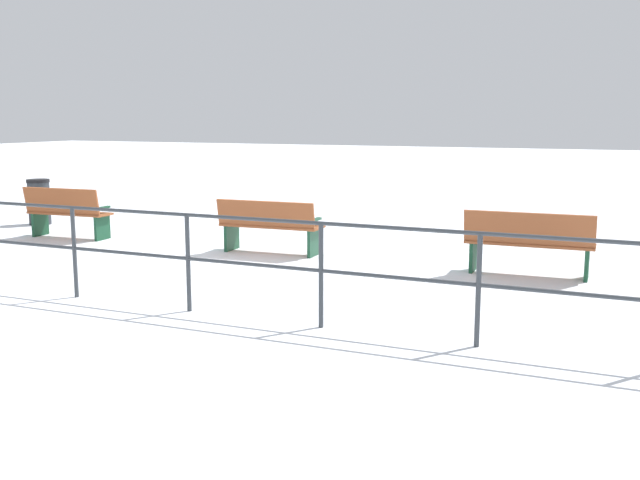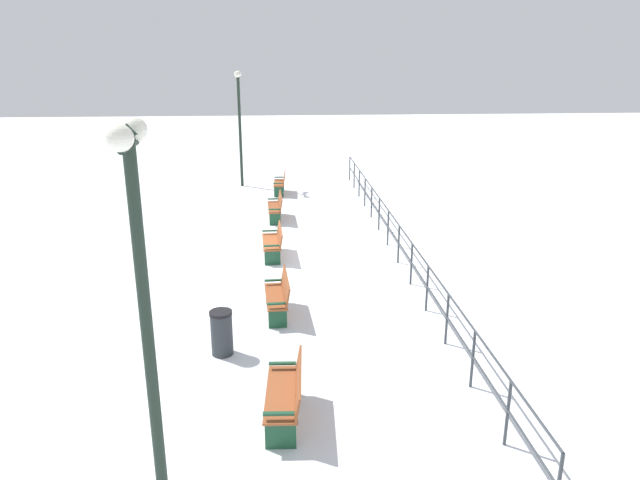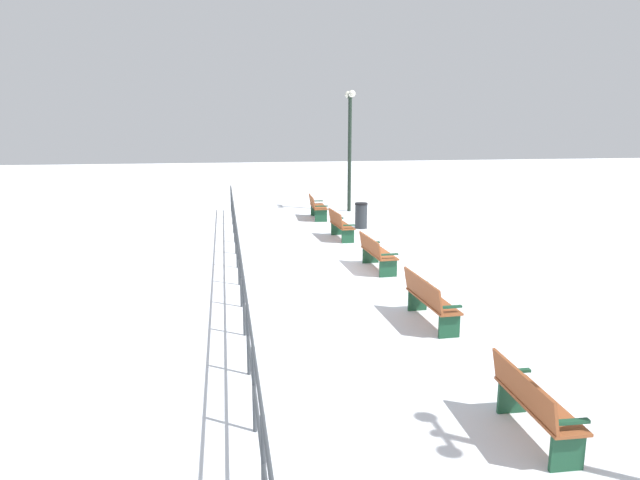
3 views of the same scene
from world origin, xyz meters
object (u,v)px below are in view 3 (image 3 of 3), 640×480
at_px(bench_third, 376,252).
at_px(trash_bin, 361,215).
at_px(bench_fourth, 340,224).
at_px(lamppost_middle, 350,133).
at_px(bench_second, 429,299).
at_px(bench_fifth, 317,207).
at_px(bench_nearest, 533,403).

height_order(bench_third, trash_bin, trash_bin).
distance_m(bench_fourth, lamppost_middle, 6.44).
relative_size(bench_second, lamppost_middle, 0.35).
xyz_separation_m(bench_second, trash_bin, (1.07, 9.60, -0.02)).
relative_size(bench_fourth, bench_fifth, 0.94).
xyz_separation_m(lamppost_middle, trash_bin, (-0.43, -3.90, -2.76)).
bearing_deg(bench_fifth, trash_bin, -58.73).
xyz_separation_m(bench_fourth, lamppost_middle, (1.54, 5.62, 2.74)).
relative_size(lamppost_middle, trash_bin, 5.47).
distance_m(bench_third, lamppost_middle, 10.05).
bearing_deg(bench_third, bench_second, -93.61).
bearing_deg(bench_fifth, bench_third, -85.62).
bearing_deg(trash_bin, bench_third, -99.91).
relative_size(bench_second, bench_third, 1.04).
xyz_separation_m(bench_fourth, trash_bin, (1.11, 1.72, -0.02)).
distance_m(bench_fifth, lamppost_middle, 3.60).
distance_m(bench_nearest, bench_fifth, 15.77).
bearing_deg(bench_nearest, bench_third, 89.88).
relative_size(bench_third, lamppost_middle, 0.34).
bearing_deg(bench_second, bench_third, 86.85).
height_order(bench_second, trash_bin, trash_bin).
distance_m(lamppost_middle, trash_bin, 4.80).
height_order(bench_fifth, lamppost_middle, lamppost_middle).
bearing_deg(bench_nearest, trash_bin, 86.51).
xyz_separation_m(bench_nearest, lamppost_middle, (1.68, 17.44, 2.76)).
xyz_separation_m(bench_third, lamppost_middle, (1.42, 9.56, 2.76)).
bearing_deg(bench_fourth, bench_third, -91.55).
relative_size(bench_fifth, lamppost_middle, 0.34).
bearing_deg(bench_third, trash_bin, 77.58).
bearing_deg(bench_second, bench_fourth, 88.29).
height_order(bench_third, lamppost_middle, lamppost_middle).
bearing_deg(bench_third, bench_fourth, 89.27).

